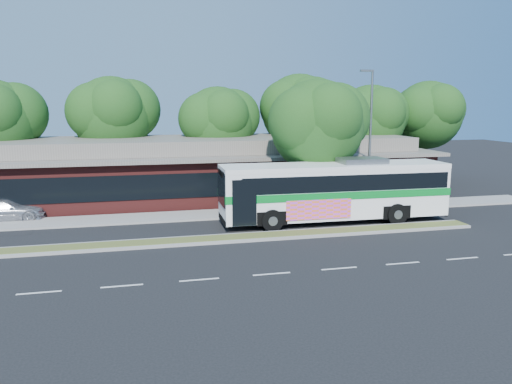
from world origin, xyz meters
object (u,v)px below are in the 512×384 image
(transit_bus, at_px, (335,187))
(sedan, at_px, (5,210))
(lamp_post, at_px, (370,135))
(sidewalk_tree, at_px, (323,124))

(transit_bus, distance_m, sedan, 19.78)
(lamp_post, bearing_deg, transit_bus, -140.08)
(lamp_post, relative_size, transit_bus, 0.67)
(transit_bus, bearing_deg, sidewalk_tree, 84.56)
(lamp_post, height_order, transit_bus, lamp_post)
(lamp_post, relative_size, sidewalk_tree, 1.07)
(sidewalk_tree, bearing_deg, lamp_post, -6.24)
(sedan, bearing_deg, sidewalk_tree, -97.27)
(lamp_post, relative_size, sedan, 2.02)
(sedan, distance_m, sidewalk_tree, 20.20)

